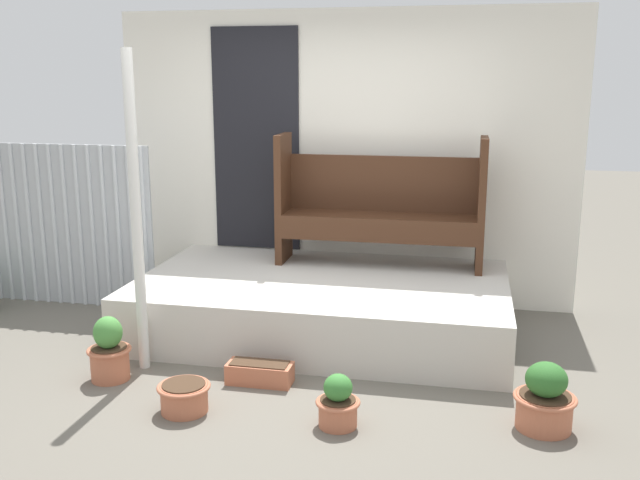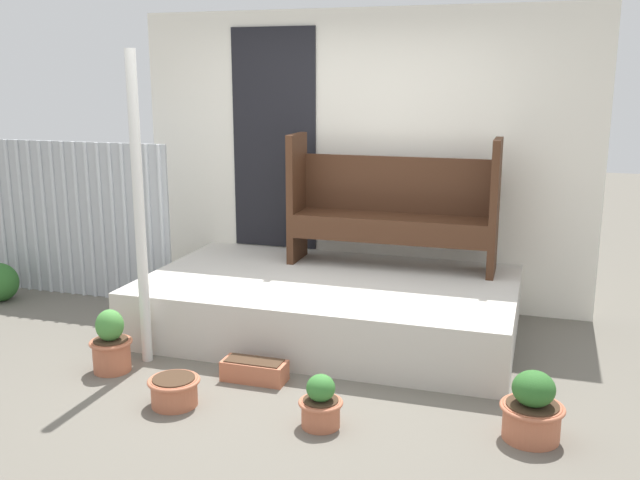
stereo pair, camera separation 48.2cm
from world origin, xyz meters
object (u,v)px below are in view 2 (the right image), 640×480
bench (393,203)px  flower_pot_left (111,344)px  flower_pot_middle (174,390)px  flower_pot_far_right (532,410)px  flower_pot_right (321,404)px  planter_box_rect (254,370)px  support_post (139,212)px

bench → flower_pot_left: bench is taller
flower_pot_middle → flower_pot_far_right: (2.15, 0.23, 0.08)m
flower_pot_left → flower_pot_far_right: 2.84m
flower_pot_right → planter_box_rect: (-0.63, 0.49, -0.07)m
bench → flower_pot_far_right: bearing=-57.6°
flower_pot_left → flower_pot_middle: flower_pot_left is taller
bench → flower_pot_middle: bench is taller
bench → planter_box_rect: (-0.59, -1.62, -0.91)m
flower_pot_far_right → support_post: bearing=172.5°
support_post → flower_pot_right: support_post is taller
bench → flower_pot_left: (-1.61, -1.77, -0.79)m
flower_pot_left → flower_pot_middle: (0.68, -0.35, -0.09)m
support_post → flower_pot_middle: (0.55, -0.59, -1.00)m
flower_pot_far_right → planter_box_rect: 1.84m
flower_pot_middle → flower_pot_right: bearing=0.7°
flower_pot_right → planter_box_rect: flower_pot_right is taller
support_post → flower_pot_middle: bearing=-47.1°
flower_pot_middle → planter_box_rect: flower_pot_middle is taller
support_post → flower_pot_far_right: bearing=-7.5°
flower_pot_far_right → flower_pot_middle: bearing=-173.8°
flower_pot_left → flower_pot_right: 1.68m
flower_pot_right → planter_box_rect: bearing=142.3°
flower_pot_left → flower_pot_right: size_ratio=1.38×
planter_box_rect → flower_pot_left: bearing=-171.6°
flower_pot_left → flower_pot_far_right: bearing=-2.3°
bench → planter_box_rect: size_ratio=3.93×
flower_pot_far_right → planter_box_rect: (-1.82, 0.26, -0.11)m
bench → flower_pot_right: size_ratio=5.34×
bench → planter_box_rect: bearing=-110.7°
flower_pot_middle → flower_pot_right: size_ratio=1.02×
flower_pot_left → flower_pot_far_right: size_ratio=1.10×
flower_pot_middle → support_post: bearing=132.9°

